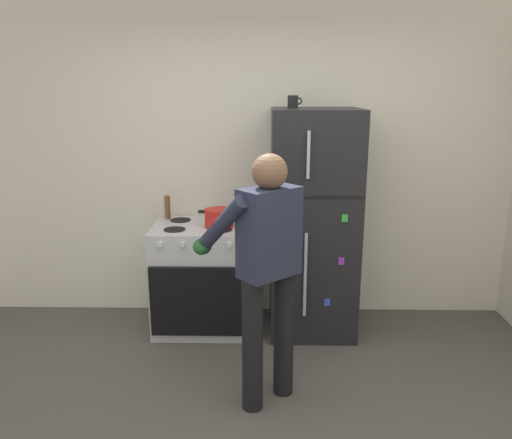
{
  "coord_description": "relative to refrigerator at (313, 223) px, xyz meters",
  "views": [
    {
      "loc": [
        0.04,
        -2.31,
        1.96
      ],
      "look_at": [
        -0.03,
        1.32,
        1.0
      ],
      "focal_mm": 34.96,
      "sensor_mm": 36.0,
      "label": 1
    }
  ],
  "objects": [
    {
      "name": "red_pot",
      "position": [
        -0.76,
        -0.05,
        0.06
      ],
      "size": [
        0.33,
        0.23,
        0.14
      ],
      "color": "red",
      "rests_on": "stove_range"
    },
    {
      "name": "person_cook",
      "position": [
        -0.39,
        -1.01,
        0.05
      ],
      "size": [
        0.69,
        0.73,
        1.6
      ],
      "color": "black",
      "rests_on": "ground"
    },
    {
      "name": "pepper_mill",
      "position": [
        -1.22,
        0.2,
        0.08
      ],
      "size": [
        0.05,
        0.05,
        0.19
      ],
      "primitive_type": "cylinder",
      "color": "brown",
      "rests_on": "stove_range"
    },
    {
      "name": "refrigerator",
      "position": [
        0.0,
        0.0,
        0.0
      ],
      "size": [
        0.68,
        0.72,
        1.81
      ],
      "color": "black",
      "rests_on": "ground"
    },
    {
      "name": "stove_range",
      "position": [
        -0.92,
        -0.01,
        -0.46
      ],
      "size": [
        0.76,
        0.67,
        0.89
      ],
      "color": "silver",
      "rests_on": "ground"
    },
    {
      "name": "kitchen_wall_back",
      "position": [
        -0.43,
        0.38,
        0.44
      ],
      "size": [
        6.0,
        0.1,
        2.7
      ],
      "primitive_type": "cube",
      "color": "silver",
      "rests_on": "ground"
    },
    {
      "name": "coffee_mug",
      "position": [
        -0.18,
        0.05,
        0.95
      ],
      "size": [
        0.11,
        0.08,
        0.1
      ],
      "color": "black",
      "rests_on": "refrigerator"
    }
  ]
}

